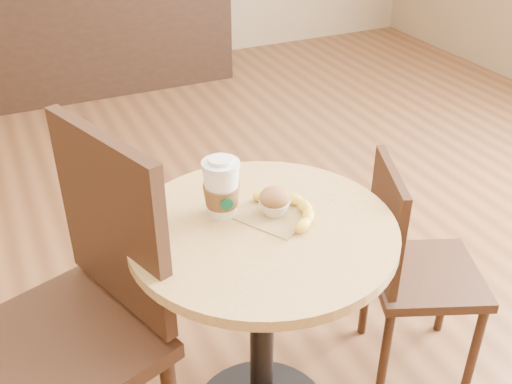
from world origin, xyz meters
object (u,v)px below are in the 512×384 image
Objects in this scene: chair_right at (411,265)px; cafe_table at (262,291)px; chair_left at (78,318)px; muffin at (275,201)px; banana at (290,208)px; coffee_cup at (221,189)px.

cafe_table is at bearing 114.34° from chair_right.
chair_left reaches higher than chair_right.
muffin is at bearing 67.97° from chair_left.
banana is at bearing 13.01° from cafe_table.
banana is at bearing 66.49° from chair_left.
chair_right is 0.56m from banana.
chair_left is 4.46× the size of banana.
muffin is 0.36× the size of banana.
coffee_cup is at bearing 154.01° from muffin.
muffin is at bearing 151.70° from banana.
chair_left reaches higher than cafe_table.
coffee_cup is at bearing 104.90° from chair_right.
coffee_cup is 0.19m from banana.
chair_left is at bearing 172.58° from cafe_table.
chair_right is at bearing -4.59° from banana.
cafe_table is 0.55m from chair_right.
coffee_cup is 0.71× the size of banana.
banana is (-0.45, 0.00, 0.34)m from chair_right.
cafe_table is 0.32m from coffee_cup.
coffee_cup is (0.41, 0.03, 0.25)m from chair_left.
coffee_cup is 0.14m from muffin.
chair_left reaches higher than banana.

